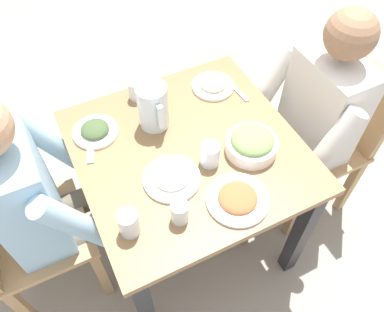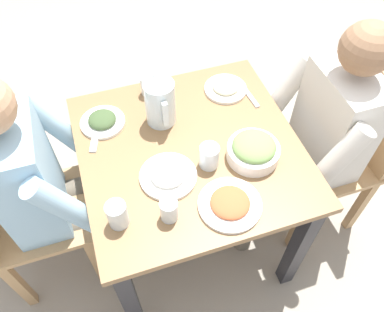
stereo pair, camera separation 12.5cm
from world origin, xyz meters
The scene contains 18 objects.
ground_plane centered at (0.00, 0.00, 0.00)m, with size 8.00×8.00×0.00m, color gray.
dining_table centered at (0.00, 0.00, 0.60)m, with size 0.84×0.84×0.73m.
chair_near centered at (-0.07, -0.73, 0.49)m, with size 0.40×0.40×0.87m.
chair_far centered at (0.04, 0.73, 0.49)m, with size 0.40×0.40×0.87m.
diner_near centered at (-0.07, -0.52, 0.64)m, with size 0.48×0.53×1.17m.
diner_far centered at (0.04, 0.52, 0.64)m, with size 0.48×0.53×1.17m.
water_pitcher centered at (-0.18, -0.06, 0.82)m, with size 0.16×0.12×0.19m.
salad_bowl centered at (0.12, 0.21, 0.77)m, with size 0.20×0.20×0.09m.
plate_beans centered at (-0.26, 0.25, 0.74)m, with size 0.18×0.18×0.04m.
plate_yoghurt centered at (0.11, -0.12, 0.75)m, with size 0.21×0.21×0.05m.
plate_dolmas centered at (-0.23, -0.29, 0.74)m, with size 0.18×0.18×0.04m.
plate_rice_curry centered at (0.29, 0.05, 0.74)m, with size 0.22×0.22×0.04m.
water_glass_near_right centered at (0.26, -0.16, 0.77)m, with size 0.06×0.06×0.09m, color silver.
water_glass_by_pitcher centered at (0.23, -0.32, 0.78)m, with size 0.07×0.07×0.10m, color silver.
water_glass_center centered at (0.10, 0.04, 0.78)m, with size 0.07×0.07×0.09m, color silver.
water_glass_far_right centered at (-0.35, -0.07, 0.77)m, with size 0.06×0.06×0.09m, color silver.
fork_near centered at (-0.17, -0.33, 0.73)m, with size 0.17×0.03×0.01m, color silver.
knife_near centered at (-0.21, 0.33, 0.73)m, with size 0.18×0.02×0.01m, color silver.
Camera 1 is at (0.85, -0.40, 1.89)m, focal length 36.60 mm.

